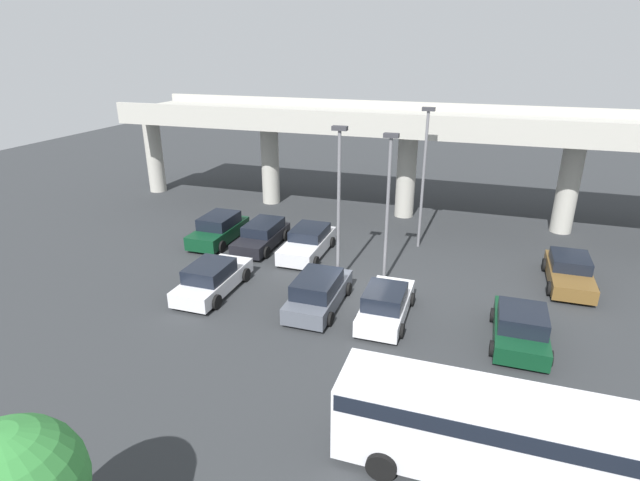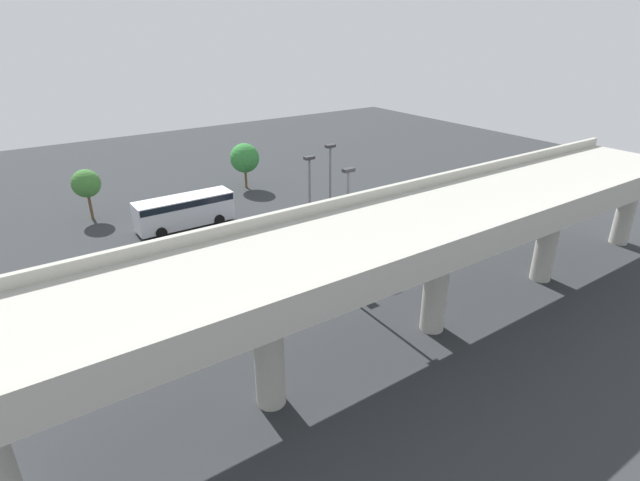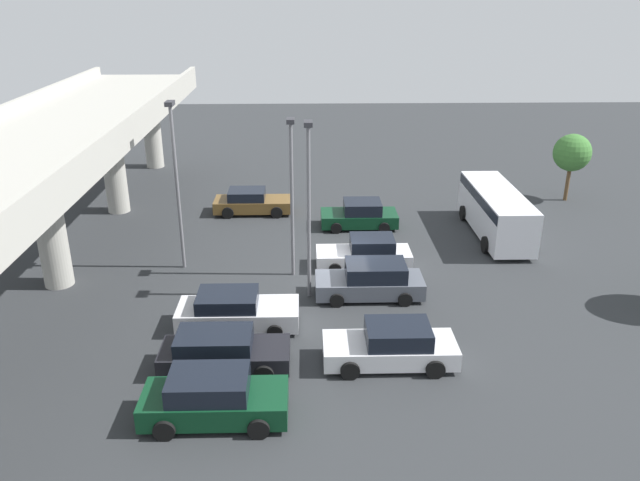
% 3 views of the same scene
% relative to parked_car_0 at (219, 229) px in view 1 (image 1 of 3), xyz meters
% --- Properties ---
extents(ground_plane, '(94.55, 94.55, 0.00)m').
position_rel_parked_car_0_xyz_m(ground_plane, '(9.89, -4.60, -0.78)').
color(ground_plane, '#2D3033').
extents(highway_overpass, '(41.73, 7.10, 7.41)m').
position_rel_parked_car_0_xyz_m(highway_overpass, '(9.89, 8.46, 5.13)').
color(highway_overpass, '#ADAAA0').
rests_on(highway_overpass, ground_plane).
extents(parked_car_0, '(2.17, 4.61, 1.65)m').
position_rel_parked_car_0_xyz_m(parked_car_0, '(0.00, 0.00, 0.00)').
color(parked_car_0, '#0C381E').
rests_on(parked_car_0, ground_plane).
extents(parked_car_1, '(2.16, 4.84, 1.56)m').
position_rel_parked_car_0_xyz_m(parked_car_1, '(3.02, -6.06, -0.06)').
color(parked_car_1, silver).
rests_on(parked_car_1, ground_plane).
extents(parked_car_2, '(2.22, 4.86, 1.51)m').
position_rel_parked_car_0_xyz_m(parked_car_2, '(5.80, -0.13, -0.07)').
color(parked_car_2, silver).
rests_on(parked_car_2, ground_plane).
extents(parked_car_3, '(2.16, 4.76, 1.61)m').
position_rel_parked_car_0_xyz_m(parked_car_3, '(8.35, -5.84, -0.02)').
color(parked_car_3, '#515660').
rests_on(parked_car_3, ground_plane).
extents(parked_car_4, '(2.07, 4.60, 1.56)m').
position_rel_parked_car_0_xyz_m(parked_car_4, '(11.46, -5.90, -0.07)').
color(parked_car_4, silver).
rests_on(parked_car_4, ground_plane).
extents(parked_car_5, '(2.25, 4.32, 1.53)m').
position_rel_parked_car_0_xyz_m(parked_car_5, '(16.98, -6.07, -0.08)').
color(parked_car_5, '#0C381E').
rests_on(parked_car_5, ground_plane).
extents(parked_car_6, '(2.18, 4.68, 1.45)m').
position_rel_parked_car_0_xyz_m(parked_car_6, '(19.50, 0.29, -0.10)').
color(parked_car_6, brown).
rests_on(parked_car_6, ground_plane).
extents(parked_car_7, '(2.12, 4.63, 1.45)m').
position_rel_parked_car_0_xyz_m(parked_car_7, '(2.83, 0.07, -0.07)').
color(parked_car_7, black).
rests_on(parked_car_7, ground_plane).
extents(shuttle_bus, '(7.81, 2.53, 2.55)m').
position_rel_parked_car_0_xyz_m(shuttle_bus, '(15.51, -13.39, 0.74)').
color(shuttle_bus, silver).
rests_on(shuttle_bus, ground_plane).
extents(lamp_post_near_aisle, '(0.70, 0.35, 8.09)m').
position_rel_parked_car_0_xyz_m(lamp_post_near_aisle, '(11.66, 3.02, 3.96)').
color(lamp_post_near_aisle, slate).
rests_on(lamp_post_near_aisle, ground_plane).
extents(lamp_post_mid_lot, '(0.70, 0.35, 7.83)m').
position_rel_parked_car_0_xyz_m(lamp_post_mid_lot, '(8.46, -3.11, 3.82)').
color(lamp_post_mid_lot, slate).
rests_on(lamp_post_mid_lot, ground_plane).
extents(lamp_post_by_overpass, '(0.70, 0.35, 7.50)m').
position_rel_parked_car_0_xyz_m(lamp_post_by_overpass, '(10.68, -2.35, 3.65)').
color(lamp_post_by_overpass, slate).
rests_on(lamp_post_by_overpass, ground_plane).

